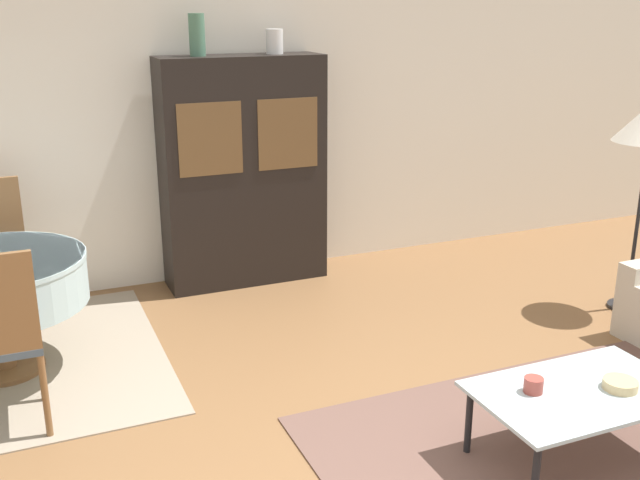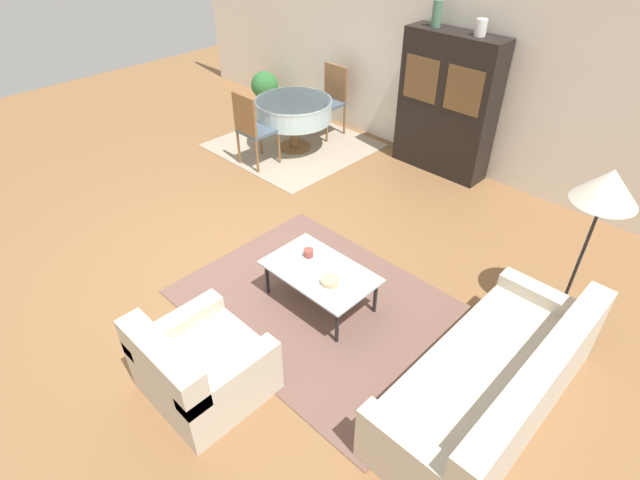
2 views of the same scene
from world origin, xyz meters
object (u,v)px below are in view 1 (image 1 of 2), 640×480
(coffee_table, at_px, (580,396))
(cup, at_px, (533,385))
(display_cabinet, at_px, (243,172))
(vase_tall, at_px, (197,35))
(vase_short, at_px, (274,42))
(bowl, at_px, (620,384))

(coffee_table, height_order, cup, cup)
(coffee_table, xyz_separation_m, display_cabinet, (-0.74, 3.14, 0.55))
(coffee_table, height_order, display_cabinet, display_cabinet)
(vase_tall, bearing_deg, vase_short, 0.00)
(bowl, distance_m, vase_short, 3.60)
(coffee_table, bearing_deg, bowl, -18.99)
(display_cabinet, relative_size, cup, 19.25)
(cup, distance_m, vase_tall, 3.54)
(bowl, bearing_deg, vase_tall, 111.29)
(bowl, xyz_separation_m, vase_tall, (-1.25, 3.21, 1.57))
(coffee_table, distance_m, display_cabinet, 3.27)
(vase_short, bearing_deg, vase_tall, 180.00)
(display_cabinet, bearing_deg, bowl, -73.92)
(cup, xyz_separation_m, vase_tall, (-0.83, 3.07, 1.55))
(display_cabinet, bearing_deg, coffee_table, -76.81)
(cup, distance_m, bowl, 0.44)
(display_cabinet, bearing_deg, vase_tall, 179.84)
(bowl, xyz_separation_m, vase_short, (-0.64, 3.21, 1.51))
(coffee_table, relative_size, vase_tall, 3.37)
(coffee_table, distance_m, vase_tall, 3.69)
(cup, height_order, vase_short, vase_short)
(bowl, distance_m, vase_tall, 3.78)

